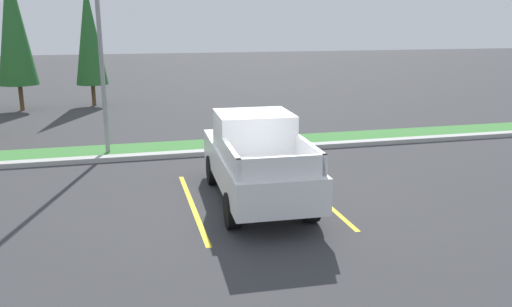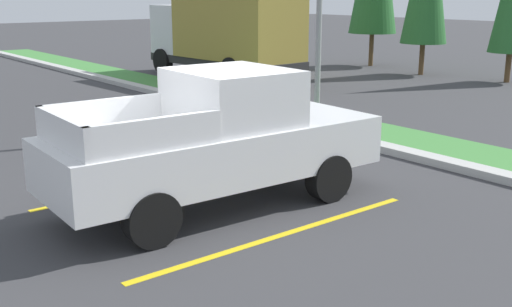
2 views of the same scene
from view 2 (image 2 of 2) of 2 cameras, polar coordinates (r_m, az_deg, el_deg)
The scene contains 7 objects.
ground_plane at distance 9.73m, azimuth -6.01°, elevation -4.78°, with size 120.00×120.00×0.00m, color #38383A.
parking_line_near at distance 10.95m, azimuth -8.24°, elevation -2.60°, with size 0.12×4.80×0.01m, color yellow.
parking_line_far at distance 8.56m, azimuth 2.46°, elevation -7.47°, with size 0.12×4.80×0.01m, color yellow.
curb_strip at distance 12.96m, azimuth 12.91°, elevation 0.23°, with size 56.00×0.40×0.15m, color #B2B2AD.
grass_median at distance 13.83m, azimuth 15.77°, elevation 0.76°, with size 56.00×1.80×0.06m, color #42843D.
pickup_truck_main at distance 9.43m, azimuth -3.41°, elevation 1.25°, with size 2.13×5.30×2.10m.
cargo_truck_distant at distance 23.85m, azimuth -2.76°, elevation 11.37°, with size 6.91×2.79×3.40m.
Camera 2 is at (7.77, -4.89, 3.23)m, focal length 43.43 mm.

